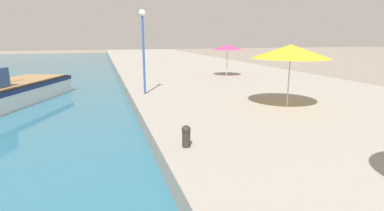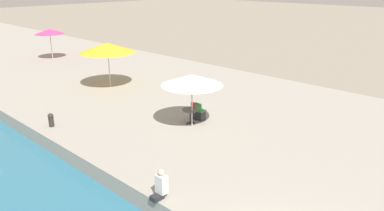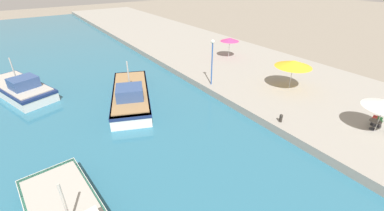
{
  "view_description": "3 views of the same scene",
  "coord_description": "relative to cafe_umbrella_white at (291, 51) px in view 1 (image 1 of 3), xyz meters",
  "views": [
    {
      "loc": [
        -1.46,
        4.93,
        3.85
      ],
      "look_at": [
        1.5,
        14.67,
        1.51
      ],
      "focal_mm": 28.0,
      "sensor_mm": 36.0,
      "label": 1
    },
    {
      "loc": [
        -6.58,
        -3.15,
        7.36
      ],
      "look_at": [
        5.41,
        8.16,
        1.71
      ],
      "focal_mm": 35.0,
      "sensor_mm": 36.0,
      "label": 2
    },
    {
      "loc": [
        -14.38,
        2.82,
        11.22
      ],
      "look_at": [
        -4.0,
        18.0,
        1.31
      ],
      "focal_mm": 24.0,
      "sensor_mm": 36.0,
      "label": 3
    }
  ],
  "objects": [
    {
      "name": "cafe_umbrella_white",
      "position": [
        0.0,
        0.0,
        0.0
      ],
      "size": [
        3.45,
        3.45,
        2.81
      ],
      "color": "#B7B7B7",
      "rests_on": "quay_promenade"
    },
    {
      "name": "cafe_umbrella_striped",
      "position": [
        1.65,
        10.84,
        -0.17
      ],
      "size": [
        2.41,
        2.41,
        2.55
      ],
      "color": "#B7B7B7",
      "rests_on": "quay_promenade"
    },
    {
      "name": "mooring_bollard",
      "position": [
        -5.87,
        -3.65,
        -2.16
      ],
      "size": [
        0.26,
        0.26,
        0.65
      ],
      "color": "#2D2823",
      "rests_on": "quay_promenade"
    },
    {
      "name": "quay_promenade",
      "position": [
        1.34,
        20.46,
        -2.86
      ],
      "size": [
        16.0,
        90.0,
        0.71
      ],
      "color": "gray",
      "rests_on": "ground_plane"
    },
    {
      "name": "lamppost",
      "position": [
        -5.83,
        5.05,
        0.58
      ],
      "size": [
        0.36,
        0.36,
        4.56
      ],
      "color": "#28519E",
      "rests_on": "quay_promenade"
    }
  ]
}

